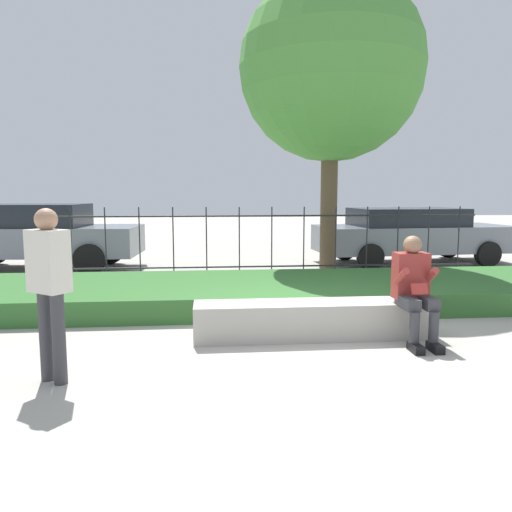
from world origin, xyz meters
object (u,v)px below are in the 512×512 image
(car_parked_left, at_px, (35,235))
(car_parked_right, at_px, (412,234))
(person_seated_reader, at_px, (414,285))
(person_passerby, at_px, (49,281))
(stone_bench, at_px, (314,322))
(tree_behind_fence, at_px, (331,69))

(car_parked_left, relative_size, car_parked_right, 0.96)
(person_seated_reader, height_order, car_parked_left, car_parked_left)
(car_parked_left, distance_m, person_passerby, 7.40)
(stone_bench, height_order, person_passerby, person_passerby)
(person_seated_reader, bearing_deg, person_passerby, -166.81)
(tree_behind_fence, bearing_deg, person_seated_reader, -91.10)
(person_seated_reader, xyz_separation_m, car_parked_right, (2.56, 6.26, 0.05))
(person_passerby, relative_size, tree_behind_fence, 0.27)
(person_seated_reader, xyz_separation_m, person_passerby, (-3.76, -0.88, 0.27))
(person_seated_reader, bearing_deg, tree_behind_fence, 88.90)
(car_parked_right, bearing_deg, person_passerby, -136.10)
(stone_bench, bearing_deg, car_parked_right, 58.54)
(stone_bench, xyz_separation_m, person_passerby, (-2.67, -1.17, 0.75))
(person_passerby, height_order, tree_behind_fence, tree_behind_fence)
(car_parked_left, bearing_deg, stone_bench, -45.06)
(car_parked_left, height_order, person_passerby, person_passerby)
(car_parked_right, bearing_deg, tree_behind_fence, -150.32)
(person_seated_reader, relative_size, car_parked_right, 0.26)
(car_parked_left, height_order, car_parked_right, car_parked_left)
(person_seated_reader, xyz_separation_m, tree_behind_fence, (0.09, 4.58, 3.46))
(car_parked_right, xyz_separation_m, tree_behind_fence, (-2.47, -1.69, 3.41))
(car_parked_right, distance_m, person_passerby, 9.55)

